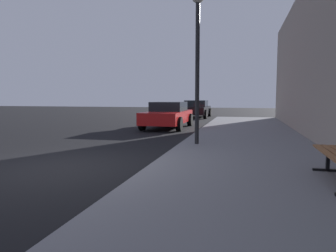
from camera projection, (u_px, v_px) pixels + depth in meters
The scene contains 5 objects.
ground_plane at pixel (57, 168), 6.50m from camera, with size 80.00×80.00×0.00m, color black.
sidewalk at pixel (253, 176), 5.54m from camera, with size 4.00×32.00×0.15m, color slate.
street_lamp at pixel (198, 40), 8.64m from camera, with size 0.36×0.36×4.30m.
car_red at pixel (168, 115), 15.07m from camera, with size 1.93×4.30×1.27m.
car_black at pixel (196, 109), 23.07m from camera, with size 1.96×4.36×1.27m.
Camera 1 is at (3.82, -5.64, 1.48)m, focal length 32.95 mm.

